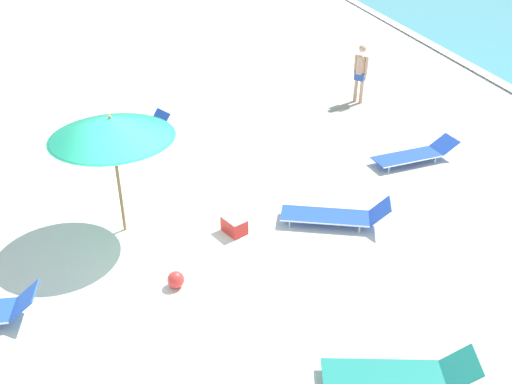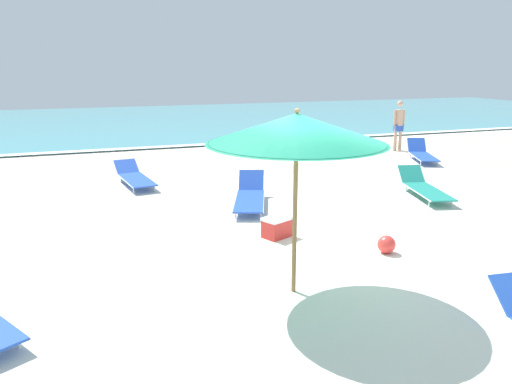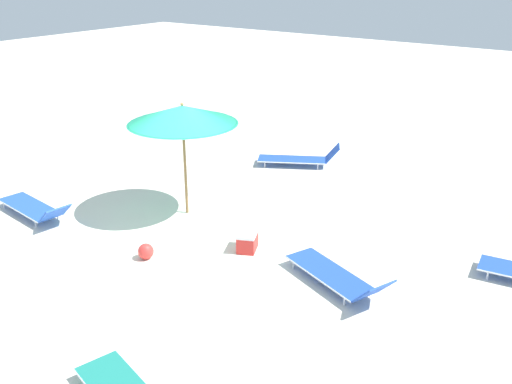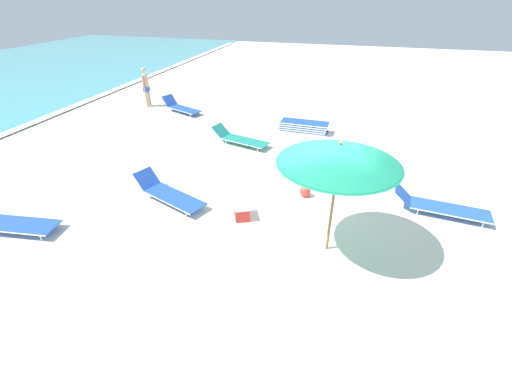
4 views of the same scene
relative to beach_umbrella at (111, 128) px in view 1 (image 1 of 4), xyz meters
The scene contains 9 objects.
ground_plane 2.52m from the beach_umbrella, 36.46° to the left, with size 60.00×60.00×0.16m.
beach_umbrella is the anchor object (origin of this frame).
sun_lounger_under_umbrella 4.72m from the beach_umbrella, 79.10° to the left, with size 1.35×2.25×0.59m.
sun_lounger_near_water_left 4.57m from the beach_umbrella, behind, with size 1.60×2.19×0.61m.
sun_lounger_near_water_right 6.41m from the beach_umbrella, 36.11° to the left, with size 1.14×2.21×0.54m.
sun_lounger_mid_beach_solo 7.46m from the beach_umbrella, 100.78° to the left, with size 0.89×2.24×0.48m.
beachgoer_shoreline_child 9.10m from the beach_umbrella, 126.66° to the left, with size 0.38×0.32×1.76m.
beach_ball 2.99m from the beach_umbrella, 21.47° to the left, with size 0.30×0.30×0.30m.
cooler_box 3.00m from the beach_umbrella, 73.96° to the left, with size 0.60×0.53×0.37m.
Camera 1 is at (9.04, -0.30, 6.46)m, focal length 40.00 mm.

